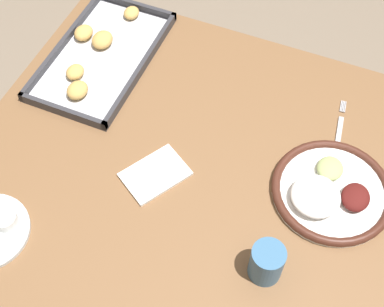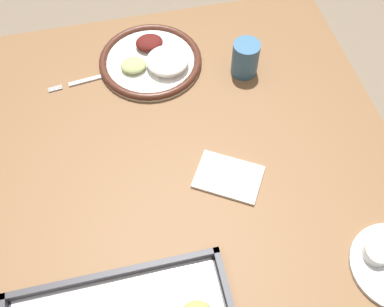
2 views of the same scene
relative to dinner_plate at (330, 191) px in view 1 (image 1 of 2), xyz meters
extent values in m
plane|color=#7A6B59|center=(-0.05, 0.32, -0.79)|extent=(8.00, 8.00, 0.00)
cube|color=brown|center=(-0.05, 0.32, -0.03)|extent=(0.92, 1.03, 0.03)
cylinder|color=brown|center=(0.36, -0.15, -0.42)|extent=(0.06, 0.06, 0.75)
cylinder|color=brown|center=(0.36, 0.78, -0.42)|extent=(0.06, 0.06, 0.75)
cylinder|color=white|center=(0.01, 0.00, -0.01)|extent=(0.27, 0.27, 0.01)
torus|color=#472319|center=(0.01, 0.00, 0.00)|extent=(0.27, 0.27, 0.02)
ellipsoid|color=white|center=(-0.04, 0.03, 0.02)|extent=(0.11, 0.11, 0.04)
ellipsoid|color=#511614|center=(0.00, -0.05, 0.01)|extent=(0.07, 0.06, 0.03)
ellipsoid|color=#9EAD6B|center=(0.05, 0.02, 0.01)|extent=(0.07, 0.06, 0.02)
cube|color=#B2B2B7|center=(0.15, 0.02, -0.01)|extent=(0.15, 0.03, 0.00)
cylinder|color=#B2B2B7|center=(0.26, 0.03, -0.01)|extent=(0.04, 0.01, 0.00)
cylinder|color=#B2B2B7|center=(0.26, 0.03, -0.01)|extent=(0.04, 0.01, 0.00)
cylinder|color=#B2B2B7|center=(0.26, 0.03, -0.01)|extent=(0.04, 0.01, 0.00)
cylinder|color=#B2B2B7|center=(0.26, 0.04, -0.01)|extent=(0.04, 0.01, 0.00)
cylinder|color=silver|center=(-0.34, 0.62, 0.01)|extent=(0.05, 0.05, 0.03)
cylinder|color=#51992D|center=(-0.34, 0.62, 0.02)|extent=(0.04, 0.04, 0.01)
cube|color=#333338|center=(0.17, 0.66, -0.01)|extent=(0.42, 0.24, 0.01)
cube|color=silver|center=(0.17, 0.66, -0.01)|extent=(0.39, 0.23, 0.00)
cube|color=#333338|center=(0.17, 0.55, 0.00)|extent=(0.42, 0.01, 0.02)
cube|color=#333338|center=(0.17, 0.78, 0.00)|extent=(0.42, 0.01, 0.02)
cube|color=#333338|center=(-0.03, 0.66, 0.00)|extent=(0.01, 0.24, 0.02)
cube|color=#333338|center=(0.38, 0.66, 0.00)|extent=(0.01, 0.24, 0.02)
ellipsoid|color=tan|center=(0.22, 0.74, 0.01)|extent=(0.06, 0.05, 0.03)
ellipsoid|color=tan|center=(0.09, 0.69, 0.01)|extent=(0.05, 0.04, 0.03)
ellipsoid|color=tan|center=(0.03, 0.66, 0.01)|extent=(0.06, 0.05, 0.03)
ellipsoid|color=tan|center=(0.34, 0.66, 0.01)|extent=(0.05, 0.04, 0.03)
ellipsoid|color=tan|center=(0.21, 0.68, 0.01)|extent=(0.06, 0.05, 0.03)
cylinder|color=#38668E|center=(-0.23, 0.08, 0.03)|extent=(0.07, 0.07, 0.09)
cube|color=white|center=(-0.10, 0.38, -0.01)|extent=(0.17, 0.16, 0.01)
camera|label=1|loc=(-0.66, 0.06, 1.03)|focal=50.00mm
camera|label=2|loc=(0.08, 0.85, 0.86)|focal=42.00mm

